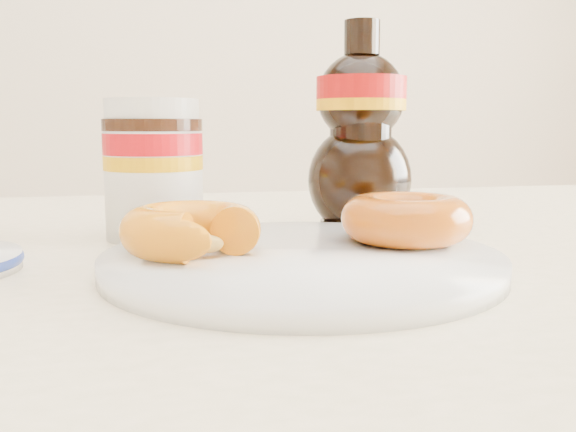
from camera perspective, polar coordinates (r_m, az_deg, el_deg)
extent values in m
cube|color=#FFE5C2|center=(0.60, -4.64, -4.38)|extent=(1.40, 0.90, 0.04)
cylinder|color=#C6B28C|center=(1.28, 22.97, -15.74)|extent=(0.06, 0.06, 0.71)
cylinder|color=white|center=(0.48, 1.24, -4.07)|extent=(0.30, 0.30, 0.01)
torus|color=white|center=(0.48, 1.24, -3.94)|extent=(0.30, 0.30, 0.01)
torus|color=orange|center=(0.48, -8.62, -1.22)|extent=(0.13, 0.13, 0.04)
torus|color=#AC510B|center=(0.53, 10.46, -0.23)|extent=(0.11, 0.11, 0.04)
cylinder|color=white|center=(0.63, -11.82, 3.08)|extent=(0.09, 0.09, 0.11)
cylinder|color=#96050B|center=(0.63, -11.91, 6.30)|extent=(0.09, 0.09, 0.02)
cylinder|color=#D89905|center=(0.63, -11.86, 4.69)|extent=(0.09, 0.09, 0.01)
cylinder|color=black|center=(0.63, -11.96, 7.92)|extent=(0.09, 0.09, 0.01)
cylinder|color=white|center=(0.63, -12.00, 9.14)|extent=(0.09, 0.09, 0.02)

